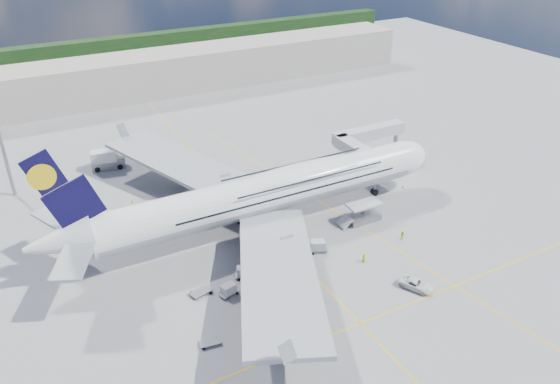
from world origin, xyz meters
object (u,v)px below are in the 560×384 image
cone_tail (78,270)px  dolly_nose_near (310,246)px  airliner (266,193)px  dolly_row_c (244,272)px  catering_truck_outer (108,160)px  cone_wing_left_outer (132,202)px  cargo_loader (362,215)px  dolly_row_a (210,342)px  dolly_back (229,289)px  catering_truck_inner (203,203)px  crew_nose (384,180)px  crew_tug (298,326)px  baggage_tug (281,282)px  crew_loader (403,236)px  crew_wing (247,318)px  dolly_nose_far (318,246)px  crew_van (364,258)px  dolly_row_b (201,292)px  cone_wing_right_inner (304,284)px  service_van (416,284)px  cone_wing_left_inner (196,196)px  cone_wing_right_outer (278,287)px  cone_nose (403,187)px  jet_bridge (364,141)px

cone_tail → dolly_nose_near: bearing=-19.5°
airliner → dolly_row_c: 17.00m
cone_tail → catering_truck_outer: bearing=69.8°
catering_truck_outer → cone_wing_left_outer: 18.10m
cargo_loader → dolly_row_a: size_ratio=2.77×
dolly_back → catering_truck_inner: 25.94m
dolly_row_c → crew_nose: bearing=41.4°
catering_truck_outer → crew_tug: bearing=-69.2°
baggage_tug → catering_truck_inner: (-2.37, 27.21, 1.03)m
dolly_row_a → crew_tug: bearing=-7.3°
catering_truck_inner → dolly_row_a: bearing=-97.5°
crew_loader → crew_wing: bearing=-135.8°
crew_nose → cone_tail: crew_nose is taller
crew_tug → cone_wing_left_outer: 48.46m
dolly_nose_far → cone_wing_left_outer: 39.72m
crew_van → airliner: bearing=8.0°
dolly_row_b → crew_wing: 9.68m
dolly_row_a → cone_wing_left_outer: bearing=97.8°
catering_truck_inner → dolly_row_b: bearing=-99.9°
airliner → cone_wing_right_inner: size_ratio=158.28×
cone_wing_left_outer → dolly_row_b: bearing=-86.7°
catering_truck_outer → service_van: catering_truck_outer is taller
dolly_nose_near → crew_wing: 20.66m
dolly_nose_near → cone_wing_left_inner: bearing=93.0°
catering_truck_inner → cone_tail: (-25.11, -8.04, -1.59)m
cone_wing_right_inner → cone_wing_right_outer: bearing=163.4°
dolly_row_a → dolly_back: (6.45, 8.47, 0.67)m
crew_van → cone_nose: bearing=-71.1°
cone_wing_right_outer → catering_truck_outer: bearing=103.7°
catering_truck_inner → cone_wing_left_inner: 6.42m
cargo_loader → cone_wing_right_outer: bearing=-156.4°
dolly_nose_near → jet_bridge: bearing=20.5°
dolly_row_c → dolly_nose_far: size_ratio=0.91×
catering_truck_inner → cone_tail: catering_truck_inner is taller
dolly_row_c → cone_wing_left_outer: bearing=127.0°
service_van → cone_wing_left_outer: size_ratio=8.98×
cone_wing_right_inner → cone_tail: bearing=146.1°
crew_tug → cone_nose: bearing=13.1°
crew_tug → cone_wing_left_outer: (-10.99, 47.19, -0.63)m
crew_wing → jet_bridge: bearing=-35.7°
cone_wing_left_outer → cone_tail: 22.70m
dolly_nose_far → service_van: dolly_nose_far is taller
catering_truck_inner → cone_wing_left_inner: size_ratio=13.79×
dolly_row_c → cone_wing_left_outer: size_ratio=5.53×
dolly_row_a → dolly_row_b: size_ratio=0.84×
catering_truck_outer → baggage_tug: bearing=-64.8°
crew_loader → crew_van: bearing=-134.4°
catering_truck_outer → cone_nose: bearing=-25.7°
cone_wing_right_inner → cone_tail: (-30.76, 20.69, 0.00)m
catering_truck_outer → jet_bridge: bearing=-17.8°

